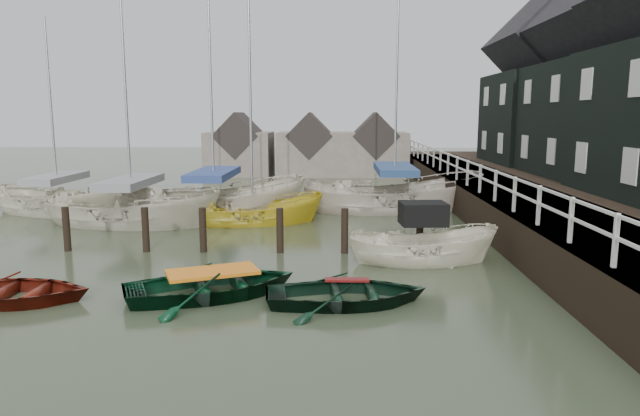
{
  "coord_description": "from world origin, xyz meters",
  "views": [
    {
      "loc": [
        3.01,
        -14.19,
        4.24
      ],
      "look_at": [
        2.44,
        3.07,
        1.4
      ],
      "focal_mm": 32.0,
      "sensor_mm": 36.0,
      "label": 1
    }
  ],
  "objects_px": {
    "rowboat_red": "(10,302)",
    "motorboat": "(423,260)",
    "sailboat_b": "(215,214)",
    "sailboat_c": "(253,222)",
    "sailboat_a": "(133,223)",
    "rowboat_green": "(213,296)",
    "rowboat_dkgreen": "(347,304)",
    "sailboat_e": "(59,212)",
    "sailboat_d": "(394,209)"
  },
  "relations": [
    {
      "from": "rowboat_red",
      "to": "sailboat_a",
      "type": "bearing_deg",
      "value": 1.32
    },
    {
      "from": "motorboat",
      "to": "sailboat_a",
      "type": "xyz_separation_m",
      "value": [
        -10.48,
        5.5,
        -0.04
      ]
    },
    {
      "from": "rowboat_dkgreen",
      "to": "motorboat",
      "type": "xyz_separation_m",
      "value": [
        2.24,
        3.67,
        0.1
      ]
    },
    {
      "from": "sailboat_e",
      "to": "sailboat_c",
      "type": "bearing_deg",
      "value": -83.45
    },
    {
      "from": "sailboat_b",
      "to": "rowboat_dkgreen",
      "type": "bearing_deg",
      "value": -169.77
    },
    {
      "from": "sailboat_b",
      "to": "sailboat_a",
      "type": "bearing_deg",
      "value": 109.4
    },
    {
      "from": "rowboat_red",
      "to": "sailboat_d",
      "type": "height_order",
      "value": "sailboat_d"
    },
    {
      "from": "sailboat_a",
      "to": "sailboat_b",
      "type": "relative_size",
      "value": 0.88
    },
    {
      "from": "sailboat_c",
      "to": "sailboat_d",
      "type": "bearing_deg",
      "value": -71.03
    },
    {
      "from": "rowboat_green",
      "to": "sailboat_b",
      "type": "distance_m",
      "value": 10.93
    },
    {
      "from": "rowboat_dkgreen",
      "to": "sailboat_d",
      "type": "height_order",
      "value": "sailboat_d"
    },
    {
      "from": "motorboat",
      "to": "sailboat_e",
      "type": "bearing_deg",
      "value": 56.95
    },
    {
      "from": "rowboat_red",
      "to": "motorboat",
      "type": "height_order",
      "value": "motorboat"
    },
    {
      "from": "rowboat_red",
      "to": "sailboat_e",
      "type": "relative_size",
      "value": 0.39
    },
    {
      "from": "rowboat_green",
      "to": "rowboat_dkgreen",
      "type": "height_order",
      "value": "rowboat_green"
    },
    {
      "from": "sailboat_a",
      "to": "sailboat_d",
      "type": "xyz_separation_m",
      "value": [
        10.52,
        3.7,
        -0.0
      ]
    },
    {
      "from": "rowboat_red",
      "to": "sailboat_e",
      "type": "xyz_separation_m",
      "value": [
        -4.61,
        11.68,
        0.06
      ]
    },
    {
      "from": "rowboat_red",
      "to": "rowboat_green",
      "type": "height_order",
      "value": "rowboat_green"
    },
    {
      "from": "motorboat",
      "to": "rowboat_red",
      "type": "bearing_deg",
      "value": 106.26
    },
    {
      "from": "rowboat_red",
      "to": "rowboat_dkgreen",
      "type": "bearing_deg",
      "value": -90.8
    },
    {
      "from": "rowboat_green",
      "to": "sailboat_c",
      "type": "relative_size",
      "value": 0.4
    },
    {
      "from": "sailboat_b",
      "to": "sailboat_e",
      "type": "distance_m",
      "value": 6.91
    },
    {
      "from": "motorboat",
      "to": "sailboat_e",
      "type": "relative_size",
      "value": 0.47
    },
    {
      "from": "rowboat_red",
      "to": "sailboat_a",
      "type": "distance_m",
      "value": 9.33
    },
    {
      "from": "sailboat_d",
      "to": "sailboat_e",
      "type": "height_order",
      "value": "sailboat_d"
    },
    {
      "from": "sailboat_a",
      "to": "sailboat_d",
      "type": "bearing_deg",
      "value": -62.95
    },
    {
      "from": "rowboat_dkgreen",
      "to": "sailboat_c",
      "type": "relative_size",
      "value": 0.36
    },
    {
      "from": "sailboat_c",
      "to": "sailboat_d",
      "type": "relative_size",
      "value": 0.84
    },
    {
      "from": "sailboat_c",
      "to": "sailboat_d",
      "type": "distance_m",
      "value": 6.71
    },
    {
      "from": "rowboat_red",
      "to": "rowboat_dkgreen",
      "type": "height_order",
      "value": "rowboat_red"
    },
    {
      "from": "rowboat_green",
      "to": "sailboat_b",
      "type": "relative_size",
      "value": 0.32
    },
    {
      "from": "motorboat",
      "to": "sailboat_a",
      "type": "height_order",
      "value": "sailboat_a"
    },
    {
      "from": "rowboat_dkgreen",
      "to": "sailboat_e",
      "type": "height_order",
      "value": "sailboat_e"
    },
    {
      "from": "sailboat_a",
      "to": "sailboat_e",
      "type": "height_order",
      "value": "sailboat_a"
    },
    {
      "from": "sailboat_c",
      "to": "sailboat_e",
      "type": "bearing_deg",
      "value": 67.93
    },
    {
      "from": "rowboat_dkgreen",
      "to": "sailboat_e",
      "type": "xyz_separation_m",
      "value": [
        -12.33,
        11.53,
        0.06
      ]
    },
    {
      "from": "rowboat_red",
      "to": "rowboat_dkgreen",
      "type": "xyz_separation_m",
      "value": [
        7.72,
        0.14,
        0.0
      ]
    },
    {
      "from": "sailboat_b",
      "to": "sailboat_e",
      "type": "bearing_deg",
      "value": 71.04
    },
    {
      "from": "rowboat_red",
      "to": "rowboat_green",
      "type": "bearing_deg",
      "value": -84.38
    },
    {
      "from": "rowboat_red",
      "to": "sailboat_a",
      "type": "xyz_separation_m",
      "value": [
        -0.52,
        9.32,
        0.06
      ]
    },
    {
      "from": "rowboat_red",
      "to": "sailboat_b",
      "type": "relative_size",
      "value": 0.29
    },
    {
      "from": "rowboat_dkgreen",
      "to": "motorboat",
      "type": "relative_size",
      "value": 0.83
    },
    {
      "from": "sailboat_e",
      "to": "sailboat_d",
      "type": "bearing_deg",
      "value": -65.98
    },
    {
      "from": "sailboat_b",
      "to": "sailboat_c",
      "type": "xyz_separation_m",
      "value": [
        1.84,
        -1.51,
        -0.04
      ]
    },
    {
      "from": "rowboat_red",
      "to": "rowboat_dkgreen",
      "type": "distance_m",
      "value": 7.72
    },
    {
      "from": "rowboat_green",
      "to": "motorboat",
      "type": "relative_size",
      "value": 0.91
    },
    {
      "from": "motorboat",
      "to": "sailboat_b",
      "type": "distance_m",
      "value": 10.71
    },
    {
      "from": "rowboat_dkgreen",
      "to": "sailboat_a",
      "type": "relative_size",
      "value": 0.33
    },
    {
      "from": "sailboat_a",
      "to": "sailboat_e",
      "type": "xyz_separation_m",
      "value": [
        -4.09,
        2.36,
        -0.0
      ]
    },
    {
      "from": "rowboat_red",
      "to": "sailboat_b",
      "type": "bearing_deg",
      "value": -13.31
    }
  ]
}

